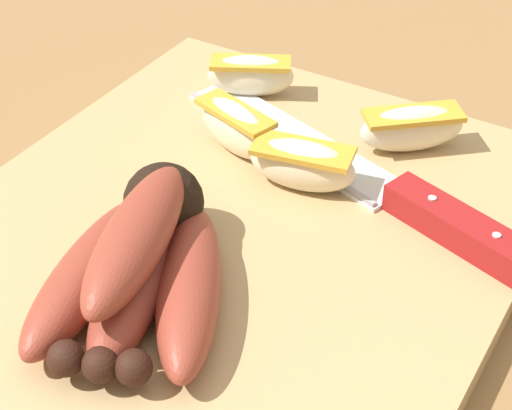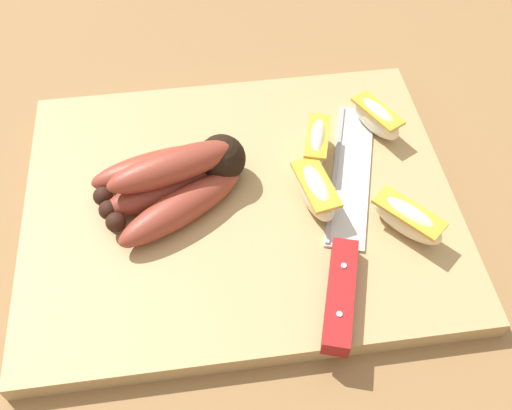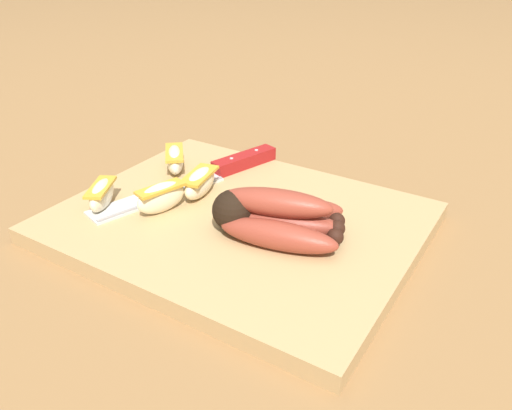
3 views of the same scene
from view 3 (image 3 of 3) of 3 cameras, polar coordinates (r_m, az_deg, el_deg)
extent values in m
plane|color=olive|center=(0.62, -0.70, -2.24)|extent=(6.00, 6.00, 0.00)
cube|color=tan|center=(0.60, -2.03, -1.98)|extent=(0.40, 0.32, 0.02)
sphere|color=black|center=(0.56, -2.60, -0.60)|extent=(0.05, 0.05, 0.05)
ellipsoid|color=brown|center=(0.53, 2.49, -3.43)|extent=(0.13, 0.06, 0.03)
sphere|color=black|center=(0.53, 8.86, -3.56)|extent=(0.02, 0.02, 0.02)
ellipsoid|color=brown|center=(0.55, 2.93, -2.00)|extent=(0.13, 0.08, 0.03)
sphere|color=black|center=(0.55, 9.05, -2.60)|extent=(0.02, 0.02, 0.02)
ellipsoid|color=brown|center=(0.57, 3.34, -0.67)|extent=(0.13, 0.09, 0.03)
sphere|color=black|center=(0.56, 9.05, -1.77)|extent=(0.02, 0.02, 0.02)
ellipsoid|color=brown|center=(0.54, 2.32, 0.26)|extent=(0.13, 0.07, 0.03)
cylinder|color=white|center=(0.54, 4.31, -0.72)|extent=(0.02, 0.02, 0.00)
cube|color=silver|center=(0.65, -10.94, 1.08)|extent=(0.09, 0.18, 0.00)
cube|color=#99999E|center=(0.64, -10.26, 0.81)|extent=(0.06, 0.17, 0.00)
cube|color=maroon|center=(0.72, -1.33, 5.02)|extent=(0.05, 0.10, 0.02)
cylinder|color=#B2B2B7|center=(0.73, 0.04, 6.17)|extent=(0.01, 0.00, 0.00)
cylinder|color=#B2B2B7|center=(0.70, -2.77, 5.24)|extent=(0.01, 0.01, 0.00)
ellipsoid|color=beige|center=(0.61, -10.57, 0.82)|extent=(0.04, 0.07, 0.04)
cube|color=gold|center=(0.60, -10.67, 1.83)|extent=(0.04, 0.06, 0.00)
ellipsoid|color=beige|center=(0.63, -16.93, 1.08)|extent=(0.05, 0.07, 0.03)
cube|color=gold|center=(0.63, -17.06, 1.93)|extent=(0.05, 0.06, 0.00)
ellipsoid|color=beige|center=(0.63, -6.53, 2.33)|extent=(0.04, 0.07, 0.03)
cube|color=gold|center=(0.63, -6.59, 3.24)|extent=(0.04, 0.07, 0.00)
ellipsoid|color=beige|center=(0.71, -9.09, 5.05)|extent=(0.06, 0.07, 0.03)
cube|color=gold|center=(0.71, -9.15, 5.83)|extent=(0.06, 0.06, 0.00)
camera|label=1|loc=(0.63, 37.41, 25.20)|focal=58.48mm
camera|label=2|loc=(0.82, 16.32, 37.34)|focal=40.51mm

